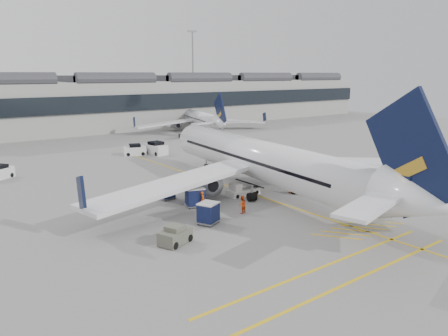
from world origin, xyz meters
TOP-DOWN VIEW (x-y plane):
  - ground at (0.00, 0.00)m, footprint 220.00×220.00m
  - terminal at (0.00, 71.93)m, footprint 200.00×20.45m
  - apron_markings at (10.00, 10.00)m, footprint 0.25×60.00m
  - airliner_main at (11.34, 6.36)m, footprint 40.77×44.84m
  - airliner_far at (36.27, 55.53)m, footprint 30.26×33.53m
  - belt_loader at (8.90, 7.02)m, footprint 4.43×1.54m
  - baggage_cart_a at (3.21, 7.67)m, footprint 1.73×1.47m
  - baggage_cart_b at (1.66, 10.61)m, footprint 1.62×1.38m
  - baggage_cart_c at (2.52, 6.64)m, footprint 2.22×2.01m
  - baggage_cart_d at (0.71, 1.83)m, footprint 2.24×2.08m
  - ramp_agent_a at (2.79, 5.71)m, footprint 0.66×0.74m
  - ramp_agent_b at (4.88, 2.27)m, footprint 0.95×0.81m
  - pushback_tug at (-3.96, -0.35)m, footprint 2.95×2.37m
  - safety_cone_nose at (6.86, 18.16)m, footprint 0.32×0.32m
  - safety_cone_engine at (13.76, 4.65)m, footprint 0.39×0.39m
  - service_van_mid at (13.43, 34.29)m, footprint 2.45×4.23m
  - service_van_right at (10.37, 35.67)m, footprint 3.87×2.81m

SIDE VIEW (x-z plane):
  - ground at x=0.00m, z-range 0.00..0.00m
  - apron_markings at x=10.00m, z-range 0.00..0.01m
  - safety_cone_nose at x=6.86m, z-range 0.00..0.45m
  - safety_cone_engine at x=13.76m, z-range 0.00..0.55m
  - belt_loader at x=8.90m, z-range -0.38..1.44m
  - pushback_tug at x=-3.96m, z-range -0.08..1.36m
  - service_van_right at x=10.37m, z-range -0.09..1.70m
  - ramp_agent_b at x=4.88m, z-range 0.00..1.69m
  - ramp_agent_a at x=2.79m, z-range 0.00..1.71m
  - baggage_cart_b at x=1.66m, z-range 0.06..1.67m
  - baggage_cart_a at x=3.21m, z-range 0.06..1.75m
  - service_van_mid at x=13.43m, z-range -0.11..1.97m
  - baggage_cart_d at x=0.71m, z-range 0.07..1.95m
  - baggage_cart_c at x=2.52m, z-range 0.07..2.00m
  - airliner_far at x=36.27m, z-range -1.89..7.27m
  - airliner_main at x=11.34m, z-range -2.47..9.50m
  - terminal at x=0.00m, z-range -0.06..12.34m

